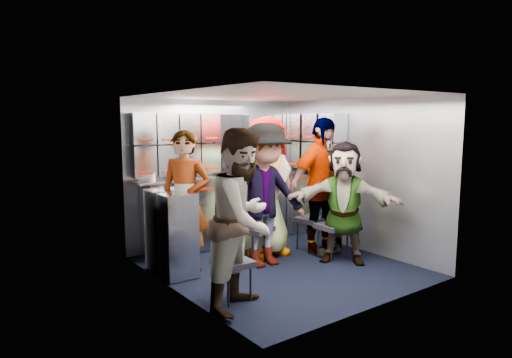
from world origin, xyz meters
TOP-DOWN VIEW (x-y plane):
  - floor at (0.00, 0.00)m, footprint 3.00×3.00m
  - wall_back at (0.00, 1.50)m, footprint 2.80×0.04m
  - wall_left at (-1.40, 0.00)m, footprint 0.04×3.00m
  - wall_right at (1.40, 0.00)m, footprint 0.04×3.00m
  - ceiling at (0.00, 0.00)m, footprint 2.80×3.00m
  - cart_bank_back at (0.00, 1.29)m, footprint 2.68×0.38m
  - cart_bank_left at (-1.19, 0.56)m, footprint 0.38×0.76m
  - counter at (0.00, 1.29)m, footprint 2.68×0.42m
  - locker_bank_back at (0.00, 1.35)m, footprint 2.68×0.28m
  - locker_bank_right at (1.25, 0.70)m, footprint 0.28×1.00m
  - right_cabinet at (1.25, 0.60)m, footprint 0.28×1.20m
  - coffee_niche at (0.18, 1.41)m, footprint 0.46×0.16m
  - red_latch_strip at (0.00, 1.09)m, footprint 2.60×0.02m
  - jump_seat_near_left at (-1.05, -0.55)m, footprint 0.37×0.35m
  - jump_seat_mid_left at (-0.10, 0.36)m, footprint 0.47×0.46m
  - jump_seat_center at (0.20, 0.71)m, footprint 0.40×0.39m
  - jump_seat_mid_right at (0.83, 0.33)m, footprint 0.44×0.42m
  - jump_seat_near_right at (0.79, -0.13)m, footprint 0.40×0.38m
  - attendant_standing at (-1.00, 0.57)m, footprint 0.71×0.73m
  - attendant_arc_a at (-1.05, -0.73)m, footprint 1.06×0.99m
  - attendant_arc_b at (-0.10, 0.18)m, footprint 1.19×0.74m
  - attendant_arc_c at (0.20, 0.53)m, footprint 0.92×0.60m
  - attendant_arc_d at (0.83, 0.15)m, footprint 1.09×0.47m
  - attendant_arc_e at (0.79, -0.31)m, footprint 1.24×1.41m
  - bottle_left at (-0.73, 1.24)m, footprint 0.06×0.06m
  - bottle_mid at (-0.69, 1.24)m, footprint 0.07×0.07m
  - bottle_right at (0.66, 1.24)m, footprint 0.07×0.07m
  - cup_left at (-1.11, 1.23)m, footprint 0.07×0.07m
  - cup_right at (0.47, 1.23)m, footprint 0.09×0.09m

SIDE VIEW (x-z plane):
  - floor at x=0.00m, z-range 0.00..0.00m
  - jump_seat_near_left at x=-1.05m, z-range 0.16..0.58m
  - jump_seat_mid_left at x=-0.10m, z-range 0.17..0.62m
  - jump_seat_center at x=0.20m, z-range 0.17..0.63m
  - jump_seat_near_right at x=0.79m, z-range 0.18..0.64m
  - jump_seat_mid_right at x=0.83m, z-range 0.18..0.64m
  - cart_bank_back at x=0.00m, z-range 0.00..0.99m
  - cart_bank_left at x=-1.19m, z-range 0.00..0.99m
  - right_cabinet at x=1.25m, z-range 0.00..1.00m
  - attendant_arc_e at x=0.79m, z-range 0.00..1.55m
  - attendant_standing at x=-1.00m, z-range 0.00..1.70m
  - attendant_arc_a at x=-1.05m, z-range 0.00..1.74m
  - red_latch_strip at x=0.00m, z-range 0.86..0.90m
  - attendant_arc_b at x=-0.10m, z-range 0.00..1.78m
  - attendant_arc_d at x=0.83m, z-range 0.00..1.85m
  - attendant_arc_c at x=0.20m, z-range 0.00..1.86m
  - counter at x=0.00m, z-range 1.00..1.03m
  - wall_back at x=0.00m, z-range 0.00..2.10m
  - wall_left at x=-1.40m, z-range 0.00..2.10m
  - wall_right at x=1.40m, z-range 0.00..2.10m
  - cup_right at x=0.47m, z-range 1.03..1.13m
  - cup_left at x=-1.11m, z-range 1.03..1.14m
  - bottle_mid at x=-0.69m, z-range 1.03..1.27m
  - bottle_left at x=-0.73m, z-range 1.03..1.30m
  - bottle_right at x=0.66m, z-range 1.03..1.31m
  - coffee_niche at x=0.18m, z-range 1.05..1.89m
  - locker_bank_back at x=0.00m, z-range 1.08..1.90m
  - locker_bank_right at x=1.25m, z-range 1.08..1.90m
  - ceiling at x=0.00m, z-range 2.09..2.11m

